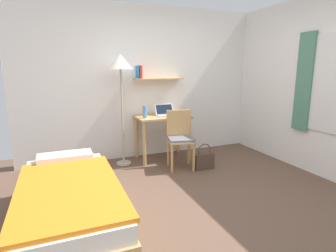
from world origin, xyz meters
TOP-DOWN VIEW (x-y plane):
  - ground_plane at (0.00, 0.00)m, footprint 5.28×5.28m
  - wall_back at (0.00, 2.02)m, footprint 4.40×0.27m
  - wall_right at (2.02, 0.01)m, footprint 0.10×4.40m
  - bed at (-1.46, 0.09)m, footprint 0.92×1.92m
  - desk at (0.15, 1.70)m, footprint 0.90×0.56m
  - desk_chair at (0.26, 1.20)m, footprint 0.48×0.47m
  - standing_lamp at (-0.55, 1.68)m, footprint 0.39×0.39m
  - laptop at (0.21, 1.74)m, footprint 0.33×0.22m
  - water_bottle at (-0.18, 1.63)m, footprint 0.07×0.07m
  - book_stack at (0.42, 1.67)m, footprint 0.19×0.25m
  - handbag at (0.57, 0.97)m, footprint 0.32×0.11m

SIDE VIEW (x-z plane):
  - ground_plane at x=0.00m, z-range 0.00..0.00m
  - handbag at x=0.57m, z-range -0.07..0.35m
  - bed at x=-1.46m, z-range -0.03..0.51m
  - desk_chair at x=0.26m, z-range 0.05..0.96m
  - desk at x=0.15m, z-range 0.22..0.98m
  - book_stack at x=0.42m, z-range 0.76..0.84m
  - laptop at x=0.21m, z-range 0.71..0.91m
  - water_bottle at x=-0.18m, z-range 0.76..0.97m
  - wall_back at x=0.00m, z-range 0.00..2.60m
  - wall_right at x=2.02m, z-range 0.00..2.60m
  - standing_lamp at x=-0.55m, z-range 0.67..2.44m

